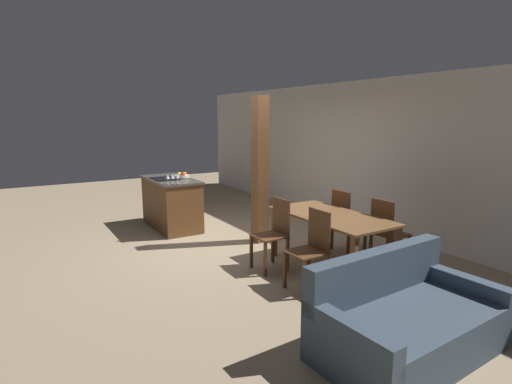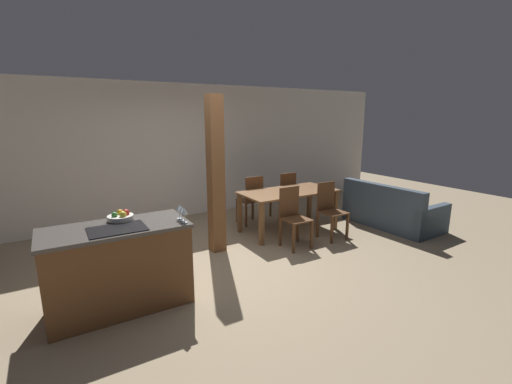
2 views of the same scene
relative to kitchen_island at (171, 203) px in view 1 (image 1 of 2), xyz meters
The scene contains 14 objects.
ground_plane 1.60m from the kitchen_island, 13.98° to the left, with size 16.00×16.00×0.00m, color #9E896B.
wall_back 3.52m from the kitchen_island, 64.13° to the left, with size 11.20×0.08×2.70m.
kitchen_island is the anchor object (origin of this frame).
fruit_bowl 0.55m from the kitchen_island, 63.48° to the left, with size 0.28×0.28×0.11m.
wine_glass_near 0.94m from the kitchen_island, 22.96° to the right, with size 0.07×0.07×0.17m.
wine_glass_middle 0.92m from the kitchen_island, 16.50° to the right, with size 0.07×0.07×0.17m.
wine_glass_far 0.90m from the kitchen_island, ahead, with size 0.07×0.07×0.17m.
dining_table 3.31m from the kitchen_island, 19.89° to the left, with size 1.75×0.87×0.75m.
dining_chair_near_left 2.76m from the kitchen_island, ahead, with size 0.40×0.40×0.96m.
dining_chair_near_right 3.53m from the kitchen_island, ahead, with size 0.40×0.40×0.96m.
dining_chair_far_left 3.25m from the kitchen_island, 33.31° to the left, with size 0.40×0.40×0.96m.
dining_chair_far_right 3.93m from the kitchen_island, 27.01° to the left, with size 0.40×0.40×0.96m.
couch 4.98m from the kitchen_island, ahead, with size 0.98×1.74×0.84m.
timber_post 1.99m from the kitchen_island, 30.52° to the left, with size 0.21×0.21×2.38m.
Camera 1 is at (5.53, -2.85, 2.03)m, focal length 28.00 mm.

